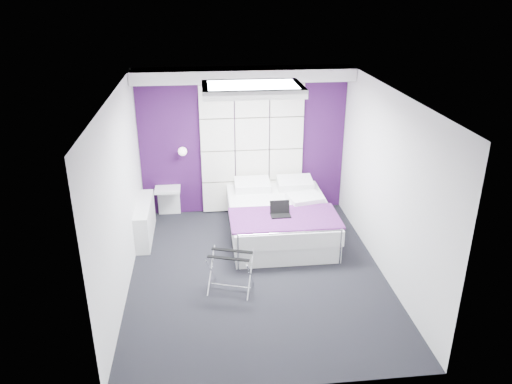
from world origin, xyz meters
The scene contains 15 objects.
floor centered at (0.00, 0.00, 0.00)m, with size 4.40×4.40×0.00m, color black.
ceiling centered at (0.00, 0.00, 2.60)m, with size 4.40×4.40×0.00m, color white.
wall_back centered at (0.00, 2.20, 1.30)m, with size 3.60×3.60×0.00m, color silver.
wall_left centered at (-1.80, 0.00, 1.30)m, with size 4.40×4.40×0.00m, color silver.
wall_right centered at (1.80, 0.00, 1.30)m, with size 4.40×4.40×0.00m, color silver.
accent_wall centered at (0.00, 2.19, 1.30)m, with size 3.58×0.02×2.58m, color #330E3F.
soffit centered at (0.00, 1.95, 2.50)m, with size 3.58×0.50×0.20m, color white.
headboard centered at (0.15, 2.14, 1.17)m, with size 1.80×0.08×2.30m, color silver, non-canonical shape.
skylight centered at (0.00, 0.60, 2.55)m, with size 1.36×0.86×0.12m, color white, non-canonical shape.
wall_lamp centered at (-1.05, 2.06, 1.22)m, with size 0.15×0.15×0.15m, color white.
radiator centered at (-1.69, 1.30, 0.30)m, with size 0.22×1.20×0.60m, color white.
bed centered at (0.49, 1.13, 0.30)m, with size 1.67×2.01×0.71m.
nightstand centered at (-1.35, 2.02, 0.53)m, with size 0.44×0.34×0.05m, color white.
luggage_rack centered at (-0.40, -0.36, 0.28)m, with size 0.57×0.42×0.56m.
laptop centered at (0.44, 0.73, 0.62)m, with size 0.30×0.22×0.22m.
Camera 1 is at (-0.69, -6.11, 3.90)m, focal length 35.00 mm.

